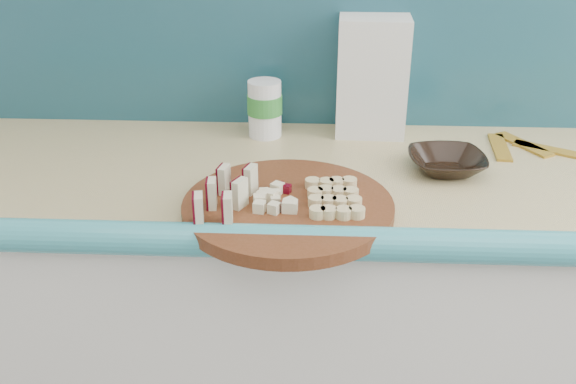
# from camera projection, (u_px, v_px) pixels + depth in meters

# --- Properties ---
(kitchen_counter) EXTENTS (2.20, 0.63, 0.91)m
(kitchen_counter) POSITION_uv_depth(u_px,v_px,m) (381.00, 341.00, 1.55)
(kitchen_counter) COLOR silver
(kitchen_counter) RESTS_ON ground
(backsplash) EXTENTS (2.20, 0.02, 0.50)m
(backsplash) POSITION_uv_depth(u_px,v_px,m) (391.00, 22.00, 1.49)
(backsplash) COLOR teal
(backsplash) RESTS_ON kitchen_counter
(cutting_board) EXTENTS (0.41, 0.41, 0.02)m
(cutting_board) POSITION_uv_depth(u_px,v_px,m) (288.00, 208.00, 1.18)
(cutting_board) COLOR #4A250F
(cutting_board) RESTS_ON kitchen_counter
(apple_wedges) EXTENTS (0.10, 0.15, 0.05)m
(apple_wedges) POSITION_uv_depth(u_px,v_px,m) (225.00, 194.00, 1.14)
(apple_wedges) COLOR beige
(apple_wedges) RESTS_ON cutting_board
(apple_chunks) EXTENTS (0.06, 0.06, 0.02)m
(apple_chunks) POSITION_uv_depth(u_px,v_px,m) (275.00, 197.00, 1.17)
(apple_chunks) COLOR beige
(apple_chunks) RESTS_ON cutting_board
(banana_slices) EXTENTS (0.10, 0.15, 0.02)m
(banana_slices) POSITION_uv_depth(u_px,v_px,m) (334.00, 198.00, 1.17)
(banana_slices) COLOR tan
(banana_slices) RESTS_ON cutting_board
(brown_bowl) EXTENTS (0.17, 0.17, 0.04)m
(brown_bowl) POSITION_uv_depth(u_px,v_px,m) (447.00, 163.00, 1.34)
(brown_bowl) COLOR black
(brown_bowl) RESTS_ON kitchen_counter
(flour_bag) EXTENTS (0.16, 0.12, 0.28)m
(flour_bag) POSITION_uv_depth(u_px,v_px,m) (372.00, 77.00, 1.49)
(flour_bag) COLOR silver
(flour_bag) RESTS_ON kitchen_counter
(canister) EXTENTS (0.08, 0.08, 0.13)m
(canister) POSITION_uv_depth(u_px,v_px,m) (265.00, 108.00, 1.50)
(canister) COLOR white
(canister) RESTS_ON kitchen_counter
(banana_peel) EXTENTS (0.21, 0.18, 0.01)m
(banana_peel) POSITION_uv_depth(u_px,v_px,m) (524.00, 147.00, 1.46)
(banana_peel) COLOR #B38722
(banana_peel) RESTS_ON kitchen_counter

